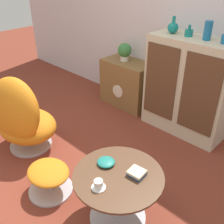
{
  "coord_description": "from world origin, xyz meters",
  "views": [
    {
      "loc": [
        1.59,
        -1.1,
        1.81
      ],
      "look_at": [
        0.11,
        0.44,
        0.55
      ],
      "focal_mm": 42.0,
      "sensor_mm": 36.0,
      "label": 1
    }
  ],
  "objects_px": {
    "vase_leftmost": "(173,27)",
    "vase_inner_right": "(208,30)",
    "teacup": "(98,185)",
    "egg_chair": "(21,118)",
    "ottoman": "(49,176)",
    "book_stack": "(137,173)",
    "potted_plant": "(125,51)",
    "bowl": "(106,162)",
    "coffee_table": "(118,191)",
    "tv_console": "(127,84)",
    "sideboard": "(188,87)",
    "vase_inner_left": "(189,32)"
  },
  "relations": [
    {
      "from": "tv_console",
      "to": "book_stack",
      "type": "distance_m",
      "value": 1.93
    },
    {
      "from": "egg_chair",
      "to": "vase_inner_left",
      "type": "height_order",
      "value": "vase_inner_left"
    },
    {
      "from": "vase_leftmost",
      "to": "bowl",
      "type": "height_order",
      "value": "vase_leftmost"
    },
    {
      "from": "tv_console",
      "to": "ottoman",
      "type": "bearing_deg",
      "value": -71.06
    },
    {
      "from": "bowl",
      "to": "coffee_table",
      "type": "bearing_deg",
      "value": -8.77
    },
    {
      "from": "teacup",
      "to": "book_stack",
      "type": "distance_m",
      "value": 0.3
    },
    {
      "from": "tv_console",
      "to": "bowl",
      "type": "bearing_deg",
      "value": -54.24
    },
    {
      "from": "egg_chair",
      "to": "teacup",
      "type": "distance_m",
      "value": 1.33
    },
    {
      "from": "bowl",
      "to": "ottoman",
      "type": "bearing_deg",
      "value": -154.08
    },
    {
      "from": "book_stack",
      "to": "bowl",
      "type": "distance_m",
      "value": 0.25
    },
    {
      "from": "vase_leftmost",
      "to": "teacup",
      "type": "relative_size",
      "value": 1.78
    },
    {
      "from": "vase_inner_right",
      "to": "book_stack",
      "type": "height_order",
      "value": "vase_inner_right"
    },
    {
      "from": "vase_inner_left",
      "to": "teacup",
      "type": "bearing_deg",
      "value": -77.19
    },
    {
      "from": "tv_console",
      "to": "vase_leftmost",
      "type": "xyz_separation_m",
      "value": [
        0.62,
        -0.01,
        0.86
      ]
    },
    {
      "from": "vase_inner_right",
      "to": "teacup",
      "type": "relative_size",
      "value": 1.85
    },
    {
      "from": "tv_console",
      "to": "coffee_table",
      "type": "relative_size",
      "value": 1.05
    },
    {
      "from": "book_stack",
      "to": "sideboard",
      "type": "bearing_deg",
      "value": 106.03
    },
    {
      "from": "egg_chair",
      "to": "vase_leftmost",
      "type": "relative_size",
      "value": 4.85
    },
    {
      "from": "egg_chair",
      "to": "book_stack",
      "type": "height_order",
      "value": "egg_chair"
    },
    {
      "from": "sideboard",
      "to": "vase_leftmost",
      "type": "xyz_separation_m",
      "value": [
        -0.28,
        0.0,
        0.62
      ]
    },
    {
      "from": "bowl",
      "to": "sideboard",
      "type": "bearing_deg",
      "value": 96.15
    },
    {
      "from": "tv_console",
      "to": "ottoman",
      "type": "xyz_separation_m",
      "value": [
        0.59,
        -1.71,
        -0.14
      ]
    },
    {
      "from": "vase_inner_right",
      "to": "tv_console",
      "type": "bearing_deg",
      "value": 179.45
    },
    {
      "from": "potted_plant",
      "to": "teacup",
      "type": "bearing_deg",
      "value": -53.12
    },
    {
      "from": "coffee_table",
      "to": "vase_leftmost",
      "type": "relative_size",
      "value": 3.73
    },
    {
      "from": "tv_console",
      "to": "egg_chair",
      "type": "distance_m",
      "value": 1.54
    },
    {
      "from": "ottoman",
      "to": "book_stack",
      "type": "distance_m",
      "value": 0.84
    },
    {
      "from": "vase_inner_left",
      "to": "vase_inner_right",
      "type": "relative_size",
      "value": 0.63
    },
    {
      "from": "ottoman",
      "to": "vase_inner_right",
      "type": "distance_m",
      "value": 2.03
    },
    {
      "from": "vase_inner_left",
      "to": "teacup",
      "type": "relative_size",
      "value": 1.16
    },
    {
      "from": "egg_chair",
      "to": "vase_leftmost",
      "type": "distance_m",
      "value": 1.87
    },
    {
      "from": "sideboard",
      "to": "teacup",
      "type": "relative_size",
      "value": 11.04
    },
    {
      "from": "vase_leftmost",
      "to": "potted_plant",
      "type": "height_order",
      "value": "vase_leftmost"
    },
    {
      "from": "tv_console",
      "to": "egg_chair",
      "type": "height_order",
      "value": "egg_chair"
    },
    {
      "from": "sideboard",
      "to": "vase_leftmost",
      "type": "bearing_deg",
      "value": 179.22
    },
    {
      "from": "vase_leftmost",
      "to": "tv_console",
      "type": "bearing_deg",
      "value": 179.1
    },
    {
      "from": "sideboard",
      "to": "coffee_table",
      "type": "xyz_separation_m",
      "value": [
        0.31,
        -1.49,
        -0.26
      ]
    },
    {
      "from": "vase_inner_right",
      "to": "potted_plant",
      "type": "bearing_deg",
      "value": 179.46
    },
    {
      "from": "potted_plant",
      "to": "teacup",
      "type": "distance_m",
      "value": 2.12
    },
    {
      "from": "coffee_table",
      "to": "book_stack",
      "type": "bearing_deg",
      "value": 43.89
    },
    {
      "from": "vase_leftmost",
      "to": "vase_inner_right",
      "type": "distance_m",
      "value": 0.39
    },
    {
      "from": "tv_console",
      "to": "teacup",
      "type": "distance_m",
      "value": 2.07
    },
    {
      "from": "coffee_table",
      "to": "tv_console",
      "type": "bearing_deg",
      "value": 128.93
    },
    {
      "from": "ottoman",
      "to": "book_stack",
      "type": "xyz_separation_m",
      "value": [
        0.72,
        0.3,
        0.31
      ]
    },
    {
      "from": "sideboard",
      "to": "coffee_table",
      "type": "bearing_deg",
      "value": -78.38
    },
    {
      "from": "vase_inner_right",
      "to": "bowl",
      "type": "bearing_deg",
      "value": -88.13
    },
    {
      "from": "egg_chair",
      "to": "vase_inner_right",
      "type": "distance_m",
      "value": 2.07
    },
    {
      "from": "ottoman",
      "to": "sideboard",
      "type": "bearing_deg",
      "value": 79.33
    },
    {
      "from": "teacup",
      "to": "bowl",
      "type": "xyz_separation_m",
      "value": [
        -0.13,
        0.21,
        -0.01
      ]
    },
    {
      "from": "ottoman",
      "to": "potted_plant",
      "type": "xyz_separation_m",
      "value": [
        -0.65,
        1.71,
        0.58
      ]
    }
  ]
}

